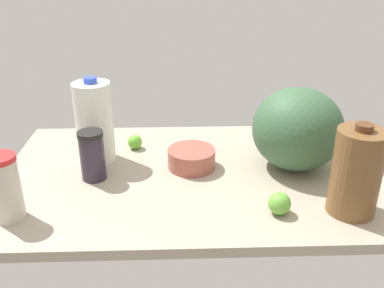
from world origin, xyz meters
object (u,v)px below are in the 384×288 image
object	(u,v)px
mixing_bowl	(193,158)
shaker_bottle	(92,155)
watermelon	(297,129)
lime_by_jug	(280,204)
tumbler_cup	(5,188)
chocolate_milk_jug	(356,172)
lime_near_front	(135,142)
milk_jug	(94,122)

from	to	relation	value
mixing_bowl	shaker_bottle	world-z (taller)	shaker_bottle
watermelon	lime_by_jug	distance (cm)	30.85
tumbler_cup	chocolate_milk_jug	size ratio (longest dim) A/B	0.71
chocolate_milk_jug	lime_near_front	bearing A→B (deg)	145.90
watermelon	tumbler_cup	distance (cm)	86.67
milk_jug	watermelon	xyz separation A→B (cm)	(64.95, -7.36, -0.30)
chocolate_milk_jug	lime_by_jug	bearing A→B (deg)	-178.42
lime_by_jug	tumbler_cup	bearing A→B (deg)	179.55
tumbler_cup	lime_by_jug	size ratio (longest dim) A/B	2.97
watermelon	chocolate_milk_jug	distance (cm)	27.95
milk_jug	chocolate_milk_jug	size ratio (longest dim) A/B	1.12
shaker_bottle	lime_by_jug	world-z (taller)	shaker_bottle
milk_jug	tumbler_cup	distance (cm)	38.34
watermelon	tumbler_cup	world-z (taller)	watermelon
watermelon	chocolate_milk_jug	size ratio (longest dim) A/B	1.12
milk_jug	watermelon	world-z (taller)	milk_jug
milk_jug	watermelon	size ratio (longest dim) A/B	1.00
milk_jug	tumbler_cup	xyz separation A→B (cm)	(-17.47, -33.85, -4.31)
chocolate_milk_jug	lime_near_front	xyz separation A→B (cm)	(-61.81, 41.85, -9.47)
mixing_bowl	chocolate_milk_jug	bearing A→B (deg)	-32.92
watermelon	lime_near_front	distance (cm)	56.26
watermelon	shaker_bottle	size ratio (longest dim) A/B	1.83
chocolate_milk_jug	lime_by_jug	size ratio (longest dim) A/B	4.16
lime_near_front	shaker_bottle	bearing A→B (deg)	-117.23
mixing_bowl	watermelon	world-z (taller)	watermelon
lime_near_front	tumbler_cup	bearing A→B (deg)	-125.06
watermelon	lime_by_jug	bearing A→B (deg)	-111.82
mixing_bowl	watermelon	distance (cm)	34.57
shaker_bottle	chocolate_milk_jug	world-z (taller)	chocolate_milk_jug
mixing_bowl	watermelon	xyz separation A→B (cm)	(33.08, -0.55, 10.02)
watermelon	chocolate_milk_jug	xyz separation A→B (cm)	(8.74, -26.52, -1.18)
milk_jug	lime_near_front	bearing A→B (deg)	33.88
watermelon	tumbler_cup	bearing A→B (deg)	-162.18
lime_near_front	milk_jug	bearing A→B (deg)	-146.12
shaker_bottle	chocolate_milk_jug	distance (cm)	75.67
milk_jug	chocolate_milk_jug	xyz separation A→B (cm)	(73.68, -33.88, -1.48)
lime_near_front	watermelon	bearing A→B (deg)	-16.11
mixing_bowl	lime_near_front	xyz separation A→B (cm)	(-19.99, 14.78, -0.63)
shaker_bottle	watermelon	bearing A→B (deg)	5.09
milk_jug	lime_near_front	world-z (taller)	milk_jug
mixing_bowl	lime_by_jug	world-z (taller)	mixing_bowl
chocolate_milk_jug	lime_by_jug	xyz separation A→B (cm)	(-19.57, -0.54, -8.91)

